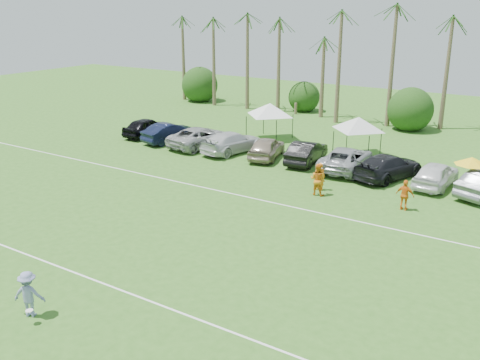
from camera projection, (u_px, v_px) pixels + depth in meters
The scene contains 29 objects.
ground at pixel (9, 282), 22.24m from camera, with size 120.00×120.00×0.00m, color #33651E.
field_lines at pixel (141, 219), 28.64m from camera, with size 80.00×12.10×0.01m.
palm_tree_0 at pixel (173, 35), 61.50m from camera, with size 2.40×2.40×8.90m.
palm_tree_1 at pixel (208, 28), 58.67m from camera, with size 2.40×2.40×9.90m.
palm_tree_2 at pixel (247, 21), 55.84m from camera, with size 2.40×2.40×10.90m.
palm_tree_3 at pixel (281, 13), 53.53m from camera, with size 2.40×2.40×11.90m.
palm_tree_4 at pixel (316, 41), 52.30m from camera, with size 2.40×2.40×8.90m.
palm_tree_5 at pixel (356, 33), 49.98m from camera, with size 2.40×2.40×9.90m.
palm_tree_6 at pixel (399, 24), 47.66m from camera, with size 2.40×2.40×10.90m.
palm_tree_7 at pixel (447, 15), 45.34m from camera, with size 2.40×2.40×11.90m.
bush_tree_0 at pixel (201, 86), 62.56m from camera, with size 4.00×4.00×4.00m.
bush_tree_1 at pixel (300, 95), 55.91m from camera, with size 4.00×4.00×4.00m.
bush_tree_2 at pixel (416, 107), 49.78m from camera, with size 4.00×4.00×4.00m.
sideline_player_a at pixel (320, 176), 32.86m from camera, with size 0.64×0.42×1.75m, color orange.
sideline_player_b at pixel (318, 179), 31.98m from camera, with size 0.95×0.74×1.96m, color orange.
sideline_player_c at pixel (405, 195), 29.67m from camera, with size 1.03×0.43×1.75m, color orange.
canopy_tent_left at pixel (270, 103), 44.47m from camera, with size 4.43×4.43×3.59m.
canopy_tent_right at pixel (359, 117), 39.76m from camera, with size 4.24×4.24×3.43m.
market_umbrella at pixel (472, 161), 32.02m from camera, with size 2.02×2.02×2.25m.
frisbee_player at pixel (29, 294), 19.57m from camera, with size 1.33×1.13×1.79m.
parked_car_0 at pixel (147, 127), 46.23m from camera, with size 1.90×4.72×1.61m, color black.
parked_car_1 at pixel (170, 133), 44.26m from camera, with size 1.70×4.88×1.61m, color black.
parked_car_2 at pixel (200, 137), 42.77m from camera, with size 2.67×5.79×1.61m, color #A8A8A8.
parked_car_3 at pixel (232, 142), 41.22m from camera, with size 2.25×5.54×1.61m, color silver.
parked_car_4 at pixel (267, 148), 39.67m from camera, with size 1.90×4.72×1.61m, color gray.
parked_car_5 at pixel (306, 152), 38.47m from camera, with size 1.70×4.88×1.61m, color black.
parked_car_6 at pixel (346, 159), 36.85m from camera, with size 2.67×5.79×1.61m, color #9DA0A3.
parked_car_7 at pixel (388, 166), 35.11m from camera, with size 2.25×5.54×1.61m, color black.
parked_car_8 at pixel (436, 174), 33.51m from camera, with size 1.90×4.72×1.61m, color white.
Camera 1 is at (18.76, -11.46, 11.05)m, focal length 40.00 mm.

